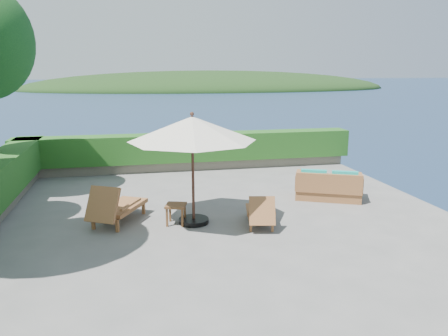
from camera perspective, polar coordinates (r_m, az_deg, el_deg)
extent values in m
plane|color=slate|center=(11.13, -0.66, -6.49)|extent=(12.00, 12.00, 0.00)
cube|color=#524B41|center=(11.74, -0.64, -13.66)|extent=(12.00, 12.00, 3.00)
plane|color=#172B47|center=(12.45, -0.62, -19.64)|extent=(600.00, 600.00, 0.00)
ellipsoid|color=black|center=(152.87, -1.81, 10.27)|extent=(126.00, 57.60, 12.60)
cube|color=gray|center=(16.42, -4.51, 0.45)|extent=(12.00, 0.60, 0.36)
cube|color=#1A4D16|center=(16.29, -4.55, 2.75)|extent=(12.40, 0.90, 1.00)
cylinder|color=black|center=(10.77, -3.97, -6.89)|extent=(0.80, 0.80, 0.12)
cylinder|color=#381E14|center=(10.41, -4.08, -0.40)|extent=(0.07, 0.07, 2.61)
cone|color=beige|center=(10.23, -4.17, 5.14)|extent=(3.30, 3.30, 0.58)
sphere|color=#381E14|center=(10.19, -4.20, 7.07)|extent=(0.10, 0.10, 0.09)
cube|color=olive|center=(10.75, -16.70, -6.95)|extent=(0.09, 0.09, 0.29)
cube|color=olive|center=(10.43, -13.76, -7.38)|extent=(0.09, 0.09, 0.29)
cube|color=olive|center=(11.84, -13.20, -4.92)|extent=(0.09, 0.09, 0.29)
cube|color=olive|center=(11.55, -10.46, -5.23)|extent=(0.09, 0.09, 0.29)
cube|color=olive|center=(11.17, -13.23, -4.97)|extent=(1.34, 1.64, 0.10)
cube|color=olive|center=(10.38, -15.57, -4.64)|extent=(0.88, 0.77, 0.79)
cube|color=olive|center=(11.12, -15.56, -4.26)|extent=(0.51, 0.87, 0.06)
cube|color=olive|center=(10.75, -12.07, -4.66)|extent=(0.51, 0.87, 0.06)
cube|color=olive|center=(10.19, 3.52, -7.69)|extent=(0.06, 0.06, 0.23)
cube|color=olive|center=(10.23, 6.36, -7.66)|extent=(0.06, 0.06, 0.23)
cube|color=olive|center=(11.20, 3.17, -5.77)|extent=(0.06, 0.06, 0.23)
cube|color=olive|center=(11.24, 5.75, -5.74)|extent=(0.06, 0.06, 0.23)
cube|color=olive|center=(10.74, 4.67, -5.74)|extent=(0.82, 1.27, 0.08)
cube|color=olive|center=(10.03, 5.01, -5.60)|extent=(0.66, 0.49, 0.63)
cube|color=olive|center=(10.51, 3.09, -5.37)|extent=(0.21, 0.76, 0.04)
cube|color=olive|center=(10.56, 6.42, -5.34)|extent=(0.21, 0.76, 0.04)
cube|color=brown|center=(10.54, -7.46, -6.45)|extent=(0.06, 0.06, 0.45)
cube|color=brown|center=(10.47, -5.47, -6.52)|extent=(0.06, 0.06, 0.45)
cube|color=brown|center=(10.88, -7.06, -5.81)|extent=(0.06, 0.06, 0.45)
cube|color=brown|center=(10.81, -5.13, -5.88)|extent=(0.06, 0.06, 0.45)
cube|color=brown|center=(10.59, -6.31, -4.88)|extent=(0.59, 0.59, 0.05)
cube|color=olive|center=(13.03, 13.43, -3.04)|extent=(2.04, 1.59, 0.41)
cube|color=olive|center=(12.53, 13.53, -1.99)|extent=(1.72, 0.89, 0.56)
cube|color=olive|center=(12.97, 9.65, -1.55)|extent=(0.49, 0.88, 0.46)
cube|color=olive|center=(13.00, 17.34, -1.92)|extent=(0.49, 0.88, 0.46)
cube|color=#16A396|center=(13.00, 11.62, -1.64)|extent=(1.02, 0.99, 0.18)
cube|color=#16A396|center=(13.02, 15.37, -1.82)|extent=(1.02, 0.99, 0.18)
cube|color=#16A396|center=(12.58, 11.63, -1.03)|extent=(0.70, 0.43, 0.36)
cube|color=#16A396|center=(12.60, 15.50, -1.21)|extent=(0.70, 0.43, 0.36)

